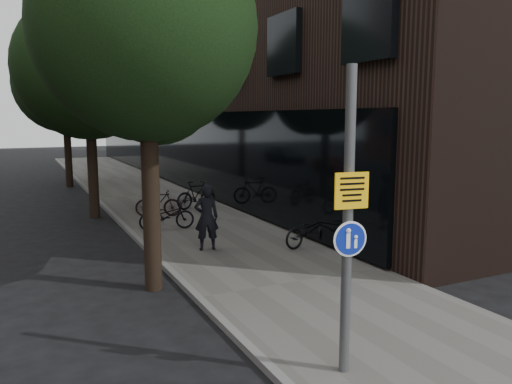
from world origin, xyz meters
TOP-DOWN VIEW (x-y plane):
  - ground at (0.00, 0.00)m, footprint 120.00×120.00m
  - sidewalk at (0.25, 10.00)m, footprint 4.50×60.00m
  - curb_edge at (-2.00, 10.00)m, footprint 0.15×60.00m
  - building_right_dark_brick at (8.50, 22.00)m, footprint 12.00×40.00m
  - street_tree_near at (-2.53, 4.64)m, footprint 4.40×4.40m
  - street_tree_mid at (-2.53, 13.14)m, footprint 5.00×5.00m
  - street_tree_far at (-2.53, 22.14)m, footprint 5.00×5.00m
  - signpost at (-1.14, -0.23)m, footprint 0.48×0.14m
  - pedestrian at (-0.64, 6.59)m, footprint 0.71×0.53m
  - parked_bike_facade_near at (2.00, 5.71)m, footprint 1.77×0.87m
  - parked_bike_facade_far at (1.09, 12.46)m, footprint 1.85×1.00m
  - parked_bike_curb_near at (-0.94, 9.37)m, footprint 1.76×0.75m
  - parked_bike_curb_far at (-0.63, 11.57)m, footprint 1.66×0.98m

SIDE VIEW (x-z plane):
  - ground at x=0.00m, z-range 0.00..0.00m
  - sidewalk at x=0.25m, z-range 0.00..0.12m
  - curb_edge at x=-2.00m, z-range 0.00..0.13m
  - parked_bike_facade_near at x=2.00m, z-range 0.12..1.01m
  - parked_bike_curb_near at x=-0.94m, z-range 0.12..1.02m
  - parked_bike_curb_far at x=-0.63m, z-range 0.12..1.08m
  - parked_bike_facade_far at x=1.09m, z-range 0.12..1.19m
  - pedestrian at x=-0.64m, z-range 0.12..1.87m
  - signpost at x=-1.14m, z-range 0.14..4.28m
  - street_tree_near at x=-2.53m, z-range 1.36..8.86m
  - street_tree_mid at x=-2.53m, z-range 1.21..9.01m
  - street_tree_far at x=-2.53m, z-range 1.21..9.01m
  - building_right_dark_brick at x=8.50m, z-range 0.00..18.00m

